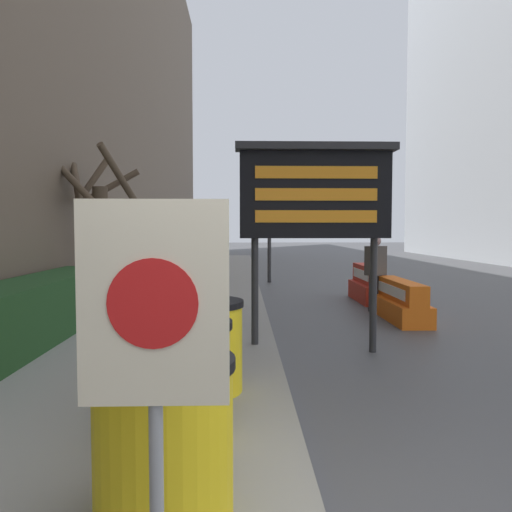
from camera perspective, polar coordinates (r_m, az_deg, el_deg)
name	(u,v)px	position (r m, az deg, el deg)	size (l,w,h in m)	color
bare_tree	(98,222)	(11.14, -17.57, 3.72)	(1.80, 2.08, 3.35)	#4C3D2D
barrel_drum_foreground	(164,439)	(2.99, -10.49, -19.86)	(0.80, 0.80, 0.91)	yellow
barrel_drum_middle	(181,379)	(4.03, -8.56, -13.73)	(0.80, 0.80, 0.91)	yellow
barrel_drum_back	(204,346)	(5.08, -6.00, -10.14)	(0.80, 0.80, 0.91)	yellow
warning_sign	(154,332)	(2.09, -11.57, -8.53)	(0.61, 0.08, 1.74)	gray
message_board	(315,195)	(7.01, 6.76, 6.97)	(2.21, 0.36, 2.91)	#28282B
jersey_barrier_orange_far	(400,302)	(9.97, 16.19, -5.12)	(0.60, 2.06, 0.76)	orange
jersey_barrier_red_striped	(368,285)	(12.29, 12.71, -3.29)	(0.58, 1.83, 0.87)	red
traffic_cone_near	(381,295)	(11.06, 14.11, -4.34)	(0.37, 0.37, 0.66)	black
traffic_light_near_curb	(270,201)	(16.06, 1.57, 6.29)	(0.28, 0.44, 3.61)	#2D2D30
pedestrian_worker	(376,267)	(10.74, 13.51, -1.24)	(0.49, 0.44, 1.59)	#333338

